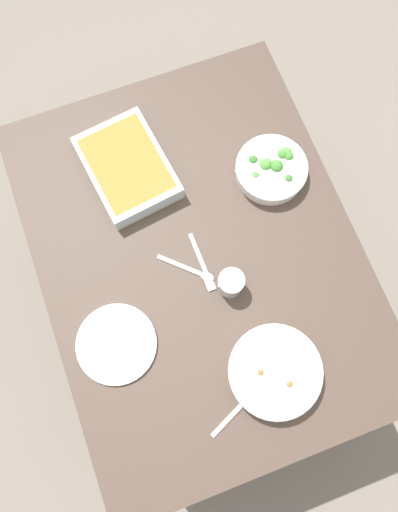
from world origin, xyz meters
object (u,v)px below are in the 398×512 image
(baking_dish, at_px, (127,167))
(stew_bowl, at_px, (275,371))
(side_plate, at_px, (116,344))
(spoon_by_stew, at_px, (242,404))
(broccoli_bowl, at_px, (271,169))
(fork_on_table, at_px, (203,266))
(spoon_spare, at_px, (194,271))
(drink_cup, at_px, (231,283))
(spoon_by_broccoli, at_px, (255,172))

(baking_dish, bearing_deg, stew_bowl, -165.38)
(side_plate, distance_m, spoon_by_stew, 0.37)
(side_plate, height_order, spoon_by_stew, side_plate)
(broccoli_bowl, relative_size, baking_dish, 0.65)
(baking_dish, xyz_separation_m, fork_on_table, (-0.35, -0.11, -0.03))
(spoon_by_stew, distance_m, spoon_spare, 0.38)
(baking_dish, relative_size, spoon_by_stew, 1.95)
(baking_dish, distance_m, drink_cup, 0.46)
(stew_bowl, height_order, fork_on_table, stew_bowl)
(drink_cup, height_order, spoon_spare, drink_cup)
(side_plate, bearing_deg, broccoli_bowl, -61.41)
(broccoli_bowl, distance_m, side_plate, 0.67)
(side_plate, height_order, fork_on_table, side_plate)
(spoon_spare, bearing_deg, broccoli_bowl, -57.43)
(broccoli_bowl, relative_size, spoon_spare, 1.51)
(drink_cup, bearing_deg, spoon_by_broccoli, -33.90)
(baking_dish, height_order, drink_cup, drink_cup)
(spoon_by_stew, relative_size, spoon_spare, 1.19)
(stew_bowl, bearing_deg, baking_dish, 14.62)
(broccoli_bowl, distance_m, baking_dish, 0.42)
(stew_bowl, distance_m, baking_dish, 0.71)
(baking_dish, relative_size, spoon_by_broccoli, 1.95)
(stew_bowl, height_order, drink_cup, drink_cup)
(broccoli_bowl, distance_m, spoon_by_broccoli, 0.05)
(baking_dish, height_order, side_plate, baking_dish)
(baking_dish, bearing_deg, side_plate, 157.83)
(broccoli_bowl, relative_size, side_plate, 0.96)
(broccoli_bowl, bearing_deg, spoon_by_broccoli, 67.61)
(baking_dish, bearing_deg, broccoli_bowl, -111.06)
(drink_cup, bearing_deg, broccoli_bowl, -40.67)
(spoon_by_stew, distance_m, spoon_by_broccoli, 0.66)
(spoon_spare, distance_m, fork_on_table, 0.03)
(spoon_spare, bearing_deg, baking_dish, 12.21)
(baking_dish, xyz_separation_m, spoon_spare, (-0.35, -0.08, -0.03))
(baking_dish, xyz_separation_m, spoon_by_broccoli, (-0.13, -0.35, -0.03))
(stew_bowl, xyz_separation_m, drink_cup, (0.26, 0.02, 0.01))
(side_plate, bearing_deg, stew_bowl, -120.23)
(spoon_by_broccoli, relative_size, fork_on_table, 0.95)
(spoon_by_stew, height_order, spoon_by_broccoli, same)
(stew_bowl, relative_size, side_plate, 1.13)
(spoon_by_broccoli, bearing_deg, side_plate, 121.65)
(broccoli_bowl, xyz_separation_m, spoon_by_broccoli, (0.02, 0.04, -0.03))
(drink_cup, xyz_separation_m, fork_on_table, (0.08, 0.05, -0.04))
(stew_bowl, relative_size, spoon_spare, 1.76)
(broccoli_bowl, xyz_separation_m, baking_dish, (0.15, 0.39, 0.00))
(stew_bowl, relative_size, drink_cup, 2.92)
(stew_bowl, relative_size, spoon_by_broccoli, 1.48)
(spoon_by_stew, bearing_deg, drink_cup, -15.46)
(drink_cup, xyz_separation_m, side_plate, (-0.04, 0.35, -0.03))
(spoon_by_broccoli, bearing_deg, spoon_by_stew, 154.84)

